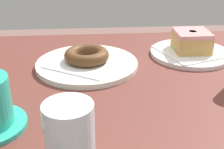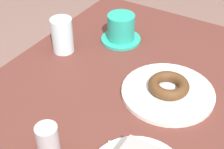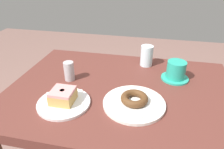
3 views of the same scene
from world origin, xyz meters
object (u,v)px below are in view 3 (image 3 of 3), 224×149
object	(u,v)px
plate_glazed_square	(64,103)
donut_glazed_square	(63,96)
plate_chocolate_ring	(134,103)
donut_chocolate_ring	(134,98)
coffee_cup	(176,71)
sugar_jar	(69,71)
water_glass	(147,56)

from	to	relation	value
plate_glazed_square	donut_glazed_square	bearing A→B (deg)	0.00
plate_chocolate_ring	donut_chocolate_ring	world-z (taller)	donut_chocolate_ring
donut_glazed_square	plate_chocolate_ring	bearing A→B (deg)	-168.75
plate_glazed_square	coffee_cup	bearing A→B (deg)	-146.08
donut_chocolate_ring	donut_glazed_square	bearing A→B (deg)	11.25
donut_glazed_square	sugar_jar	size ratio (longest dim) A/B	0.96
donut_chocolate_ring	coffee_cup	distance (m)	0.29
donut_chocolate_ring	sugar_jar	bearing A→B (deg)	-22.11
donut_chocolate_ring	coffee_cup	bearing A→B (deg)	-124.77
donut_glazed_square	sugar_jar	bearing A→B (deg)	-74.72
donut_glazed_square	coffee_cup	world-z (taller)	coffee_cup
donut_glazed_square	plate_glazed_square	bearing A→B (deg)	0.00
plate_glazed_square	coffee_cup	world-z (taller)	coffee_cup
plate_glazed_square	donut_chocolate_ring	size ratio (longest dim) A/B	1.95
plate_glazed_square	plate_chocolate_ring	bearing A→B (deg)	-168.75
plate_glazed_square	donut_chocolate_ring	distance (m)	0.27
coffee_cup	sugar_jar	distance (m)	0.49
plate_chocolate_ring	sugar_jar	bearing A→B (deg)	-22.11
water_glass	donut_chocolate_ring	bearing A→B (deg)	86.49
donut_chocolate_ring	plate_chocolate_ring	bearing A→B (deg)	0.00
plate_chocolate_ring	water_glass	distance (m)	0.36
donut_glazed_square	plate_chocolate_ring	xyz separation A→B (m)	(-0.26, -0.05, -0.03)
plate_chocolate_ring	coffee_cup	xyz separation A→B (m)	(-0.16, -0.23, 0.04)
plate_chocolate_ring	sugar_jar	size ratio (longest dim) A/B	2.69
plate_glazed_square	donut_glazed_square	xyz separation A→B (m)	(0.00, 0.00, 0.03)
plate_chocolate_ring	coffee_cup	world-z (taller)	coffee_cup
plate_glazed_square	water_glass	bearing A→B (deg)	-125.15
donut_glazed_square	sugar_jar	world-z (taller)	sugar_jar
plate_chocolate_ring	donut_chocolate_ring	size ratio (longest dim) A/B	2.29
donut_glazed_square	sugar_jar	xyz separation A→B (m)	(0.05, -0.18, 0.01)
donut_glazed_square	coffee_cup	xyz separation A→B (m)	(-0.43, -0.29, 0.00)
donut_glazed_square	coffee_cup	distance (m)	0.51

